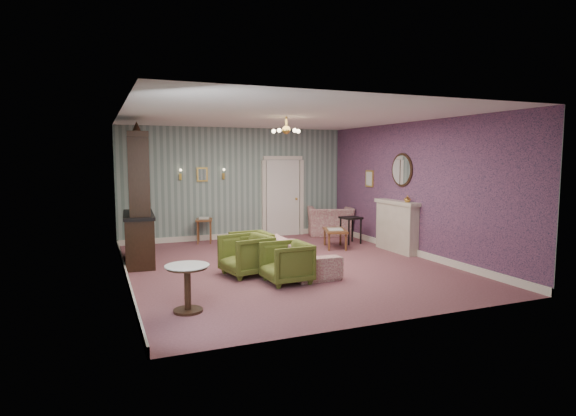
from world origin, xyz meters
name	(u,v)px	position (x,y,z in m)	size (l,w,h in m)	color
floor	(286,266)	(0.00, 0.00, 0.00)	(7.00, 7.00, 0.00)	#814B54
ceiling	(286,117)	(0.00, 0.00, 2.90)	(7.00, 7.00, 0.00)	white
wall_back	(236,184)	(0.00, 3.50, 1.45)	(6.00, 6.00, 0.00)	slate
wall_front	(390,211)	(0.00, -3.50, 1.45)	(6.00, 6.00, 0.00)	slate
wall_left	(123,197)	(-3.00, 0.00, 1.45)	(7.00, 7.00, 0.00)	slate
wall_right	(414,189)	(3.00, 0.00, 1.45)	(7.00, 7.00, 0.00)	slate
wall_right_floral	(413,189)	(2.98, 0.00, 1.45)	(7.00, 7.00, 0.00)	#A45277
door	(283,196)	(1.30, 3.46, 1.08)	(1.12, 0.12, 2.16)	white
olive_chair_a	(286,261)	(-0.47, -1.17, 0.38)	(0.74, 0.70, 0.76)	#555E20
olive_chair_b	(246,253)	(-0.95, -0.40, 0.41)	(0.79, 0.74, 0.81)	#555E20
olive_chair_c	(251,247)	(-0.63, 0.31, 0.37)	(0.71, 0.67, 0.74)	#555E20
sofa_chintz	(298,249)	(0.08, -0.40, 0.40)	(2.06, 0.60, 0.80)	#913A4E
wingback_chair	(330,216)	(2.52, 3.02, 0.53)	(1.21, 0.78, 1.05)	#913A4E
dresser	(138,195)	(-2.65, 1.37, 1.39)	(0.58, 1.66, 2.77)	black
fireplace	(397,226)	(2.86, 0.40, 0.58)	(0.30, 1.40, 1.16)	beige
mantel_vase	(407,199)	(2.84, 0.00, 1.23)	(0.15, 0.15, 0.15)	gold
oval_mirror	(402,170)	(2.96, 0.40, 1.85)	(0.04, 0.76, 0.84)	white
framed_print	(370,179)	(2.97, 1.75, 1.60)	(0.04, 0.34, 0.42)	gold
coffee_table	(335,238)	(1.77, 1.31, 0.22)	(0.48, 0.87, 0.45)	brown
side_table_black	(351,230)	(2.39, 1.66, 0.33)	(0.45, 0.45, 0.67)	black
pedestal_table	(188,288)	(-2.31, -2.08, 0.33)	(0.61, 0.61, 0.67)	black
nesting_table	(204,230)	(-0.94, 3.15, 0.33)	(0.39, 0.50, 0.66)	brown
gilt_mirror_back	(202,174)	(-0.90, 3.46, 1.70)	(0.28, 0.06, 0.36)	gold
sconce_left	(180,175)	(-1.45, 3.44, 1.70)	(0.16, 0.12, 0.30)	gold
sconce_right	(224,174)	(-0.35, 3.44, 1.70)	(0.16, 0.12, 0.30)	gold
chandelier	(286,131)	(0.00, 0.00, 2.63)	(0.56, 0.56, 0.36)	gold
burgundy_cushion	(331,218)	(2.47, 2.87, 0.48)	(0.38, 0.10, 0.38)	maroon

